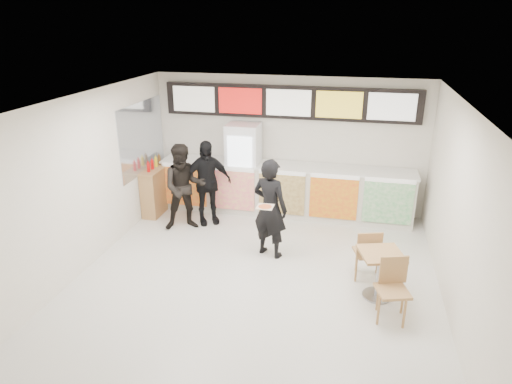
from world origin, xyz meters
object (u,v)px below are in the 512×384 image
(service_counter, at_px, (284,190))
(drinks_fridge, at_px, (244,168))
(customer_left, at_px, (184,187))
(condiment_ledge, at_px, (156,190))
(cafe_table, at_px, (380,266))
(customer_main, at_px, (270,208))
(customer_mid, at_px, (206,183))

(service_counter, distance_m, drinks_fridge, 1.03)
(customer_left, relative_size, condiment_ledge, 1.45)
(cafe_table, height_order, condiment_ledge, condiment_ledge)
(service_counter, distance_m, condiment_ledge, 2.88)
(customer_left, bearing_deg, condiment_ledge, 123.02)
(drinks_fridge, relative_size, customer_main, 1.08)
(drinks_fridge, height_order, condiment_ledge, drinks_fridge)
(customer_mid, xyz_separation_m, condiment_ledge, (-1.29, 0.26, -0.37))
(customer_main, distance_m, condiment_ledge, 3.20)
(drinks_fridge, bearing_deg, condiment_ledge, -162.64)
(customer_main, distance_m, customer_mid, 1.92)
(condiment_ledge, bearing_deg, customer_main, -25.27)
(service_counter, relative_size, customer_main, 2.99)
(cafe_table, distance_m, condiment_ledge, 5.34)
(customer_mid, bearing_deg, drinks_fridge, 23.14)
(customer_left, bearing_deg, drinks_fridge, 28.24)
(customer_main, distance_m, customer_left, 2.07)
(cafe_table, bearing_deg, condiment_ledge, 137.05)
(service_counter, distance_m, customer_mid, 1.77)
(service_counter, bearing_deg, customer_main, -88.47)
(service_counter, xyz_separation_m, condiment_ledge, (-2.82, -0.57, -0.04))
(service_counter, relative_size, drinks_fridge, 2.78)
(drinks_fridge, bearing_deg, customer_left, -128.02)
(customer_left, bearing_deg, cafe_table, -47.68)
(customer_main, bearing_deg, drinks_fridge, -42.97)
(service_counter, xyz_separation_m, drinks_fridge, (-0.93, 0.02, 0.43))
(service_counter, bearing_deg, condiment_ledge, -168.51)
(customer_left, bearing_deg, customer_mid, 21.92)
(customer_main, bearing_deg, cafe_table, 173.34)
(customer_left, distance_m, cafe_table, 4.24)
(drinks_fridge, distance_m, customer_main, 2.18)
(drinks_fridge, bearing_deg, customer_mid, -124.98)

